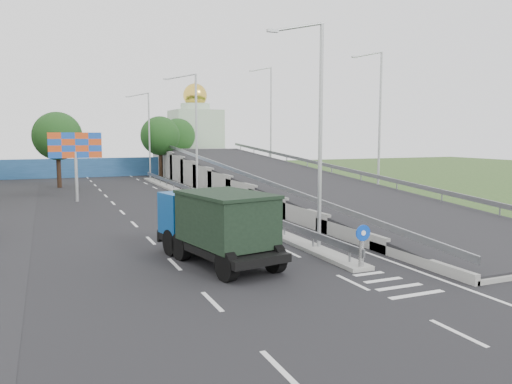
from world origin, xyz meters
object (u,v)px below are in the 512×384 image
sign_bollard (362,246)px  billboard (75,149)px  lamp_post_near (317,124)px  church (196,135)px  lamp_post_mid (194,129)px  lamp_post_far (148,131)px  dump_truck (216,223)px

sign_bollard → billboard: size_ratio=0.30×
lamp_post_near → church: 54.90m
lamp_post_near → billboard: size_ratio=1.83×
lamp_post_near → billboard: bearing=112.5°
lamp_post_near → lamp_post_mid: bearing=90.0°
lamp_post_near → lamp_post_far: size_ratio=1.00×
lamp_post_near → dump_truck: (-4.88, -0.23, -4.13)m
dump_truck → church: bearing=63.6°
lamp_post_near → lamp_post_mid: size_ratio=1.00×
sign_bollard → lamp_post_mid: lamp_post_mid is taller
church → billboard: size_ratio=2.51×
lamp_post_near → lamp_post_far: 40.00m
sign_bollard → billboard: bearing=109.2°
billboard → church: bearing=59.3°
church → sign_bollard: bearing=-99.8°
sign_bollard → lamp_post_near: lamp_post_near is taller
billboard → dump_truck: size_ratio=0.76×
lamp_post_mid → lamp_post_near: bearing=-90.0°
lamp_post_mid → billboard: size_ratio=1.83×
lamp_post_mid → dump_truck: (-4.88, -20.23, -4.13)m
lamp_post_mid → billboard: (-9.11, 2.00, -1.62)m
lamp_post_far → church: bearing=54.8°
lamp_post_far → dump_truck: lamp_post_far is taller
lamp_post_far → billboard: 20.24m
lamp_post_near → church: (9.89, 54.00, -0.50)m
billboard → sign_bollard: bearing=-70.8°
lamp_post_mid → church: 35.41m
lamp_post_near → lamp_post_mid: same height
lamp_post_near → dump_truck: 6.40m
church → dump_truck: 56.32m
church → dump_truck: (-14.77, -54.23, -3.63)m
church → dump_truck: church is taller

